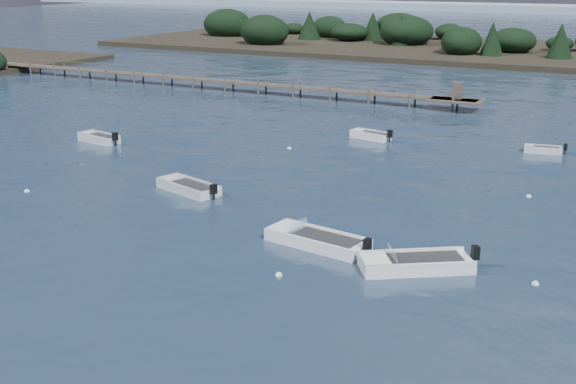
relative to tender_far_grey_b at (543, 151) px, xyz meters
The scene contains 14 objects.
ground 29.27m from the tender_far_grey_b, 119.11° to the left, with size 400.00×400.00×0.00m, color #19283A.
tender_far_grey_b is the anchor object (origin of this frame).
dinghy_mid_white_a 25.55m from the tender_far_grey_b, 104.80° to the right, with size 5.59×2.62×1.28m.
tender_far_grey 33.77m from the tender_far_grey_b, 158.02° to the right, with size 4.04×2.06×1.28m.
dinghy_mid_grey 26.67m from the tender_far_grey_b, 130.56° to the right, with size 4.80×2.81×1.19m.
dinghy_mid_white_b 25.34m from the tender_far_grey_b, 93.04° to the right, with size 5.15×4.33×1.33m.
tender_far_white 13.05m from the tender_far_grey_b, behind, with size 3.66×1.94×1.22m.
buoy_b 29.50m from the tender_far_grey_b, 102.55° to the right, with size 0.32×0.32×0.32m, color white.
buoy_c 35.99m from the tender_far_grey_b, 136.12° to the right, with size 0.32×0.32×0.32m, color white.
buoy_d 24.74m from the tender_far_grey_b, 81.38° to the right, with size 0.32×0.32×0.32m, color white.
buoy_e 18.72m from the tender_far_grey_b, 155.72° to the right, with size 0.32×0.32×0.32m, color white.
buoy_extra_b 11.77m from the tender_far_grey_b, 84.57° to the right, with size 0.32×0.32×0.32m, color white.
jetty 38.46m from the tender_far_grey_b, 159.34° to the left, with size 64.50×3.20×3.40m.
distant_haze 221.62m from the tender_far_grey_b, 118.06° to the left, with size 280.00×20.00×2.40m, color #90A1B3.
Camera 1 is at (21.90, -19.93, 12.78)m, focal length 45.00 mm.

